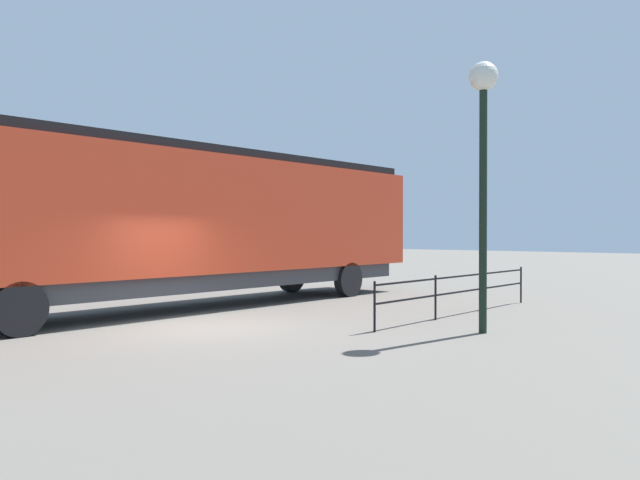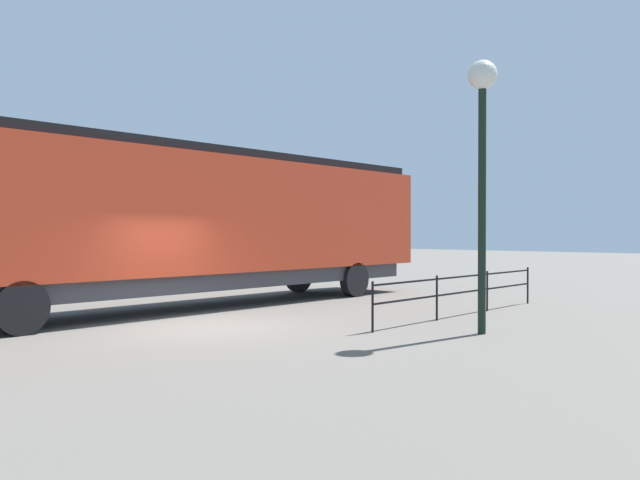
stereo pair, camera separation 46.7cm
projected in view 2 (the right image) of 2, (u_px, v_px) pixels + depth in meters
ground_plane at (205, 327)px, 13.68m from camera, size 120.00×120.00×0.00m
locomotive at (211, 220)px, 17.57m from camera, size 2.83×16.32×4.33m
lamp_post at (482, 126)px, 12.70m from camera, size 0.59×0.59×5.53m
platform_fence at (463, 287)px, 15.58m from camera, size 0.05×7.35×1.05m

